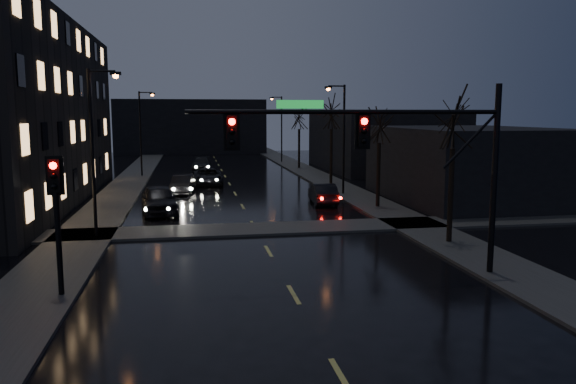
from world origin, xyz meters
name	(u,v)px	position (x,y,z in m)	size (l,w,h in m)	color
sidewalk_left	(122,190)	(-8.50, 35.00, 0.06)	(3.00, 140.00, 0.12)	#2D2D2B
sidewalk_right	(335,185)	(8.50, 35.00, 0.06)	(3.00, 140.00, 0.12)	#2D2D2B
sidewalk_cross	(256,229)	(0.00, 18.50, 0.06)	(40.00, 3.00, 0.12)	#2D2D2B
commercial_right_near	(468,164)	(15.50, 26.00, 2.50)	(10.00, 14.00, 5.00)	black
commercial_right_far	(381,141)	(17.00, 48.00, 3.00)	(12.00, 18.00, 6.00)	black
far_block	(191,126)	(-3.00, 78.00, 4.00)	(22.00, 10.00, 8.00)	black
signal_mast	(397,145)	(3.85, 9.00, 4.87)	(11.11, 0.41, 7.00)	black
signal_pole_left	(57,206)	(-7.50, 8.99, 3.01)	(0.35, 0.41, 4.53)	black
tree_near	(454,107)	(8.40, 14.00, 6.22)	(3.52, 3.52, 8.08)	black
tree_mid_a	(380,115)	(8.40, 24.00, 5.83)	(3.30, 3.30, 7.58)	black
tree_mid_b	(332,105)	(8.40, 36.00, 6.61)	(3.74, 3.74, 8.59)	black
tree_far	(299,112)	(8.40, 50.00, 6.06)	(3.43, 3.43, 7.88)	black
streetlight_l_near	(97,139)	(-7.58, 18.00, 4.77)	(1.53, 0.28, 8.00)	black
streetlight_l_far	(143,126)	(-7.58, 45.00, 4.77)	(1.53, 0.28, 8.00)	black
streetlight_r_mid	(341,130)	(7.58, 30.00, 4.77)	(1.53, 0.28, 8.00)	black
streetlight_r_far	(280,123)	(7.58, 58.00, 4.77)	(1.53, 0.28, 8.00)	black
oncoming_car_a	(159,200)	(-5.15, 24.32, 0.85)	(2.01, 4.99, 1.70)	black
oncoming_car_b	(182,185)	(-3.87, 32.64, 0.68)	(1.44, 4.12, 1.36)	black
oncoming_car_c	(208,177)	(-1.80, 37.52, 0.70)	(2.31, 5.01, 1.39)	black
oncoming_car_d	(202,164)	(-2.09, 49.33, 0.69)	(1.93, 4.75, 1.38)	black
lead_car	(323,194)	(5.35, 26.18, 0.69)	(1.46, 4.18, 1.38)	black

